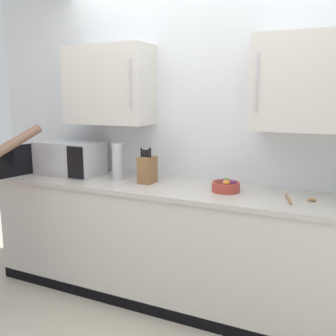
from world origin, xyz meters
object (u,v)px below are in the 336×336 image
microwave_oven (66,158)px  thermos_flask (117,161)px  knife_block (147,169)px  wooden_spoon (300,199)px  fruit_bowl (226,186)px

microwave_oven → thermos_flask: (0.55, -0.01, 0.01)m
knife_block → microwave_oven: bearing=179.6°
wooden_spoon → microwave_oven: bearing=178.9°
wooden_spoon → knife_block: bearing=178.5°
fruit_bowl → thermos_flask: 0.93m
fruit_bowl → knife_block: knife_block is taller
microwave_oven → fruit_bowl: bearing=-0.4°
microwave_oven → thermos_flask: 0.55m
microwave_oven → knife_block: 0.82m
microwave_oven → knife_block: bearing=-0.4°
thermos_flask → wooden_spoon: (1.44, -0.02, -0.14)m
fruit_bowl → microwave_oven: bearing=179.6°
thermos_flask → fruit_bowl: bearing=0.1°
fruit_bowl → thermos_flask: size_ratio=0.67×
thermos_flask → knife_block: bearing=1.5°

